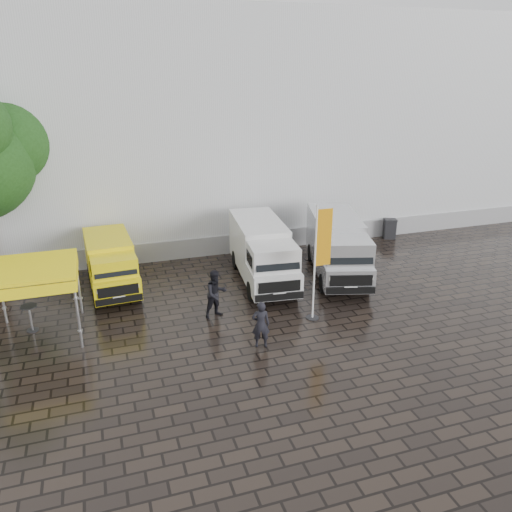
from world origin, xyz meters
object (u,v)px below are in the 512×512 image
(van_white, at_px, (262,254))
(canopy_tent, at_px, (32,272))
(person_front, at_px, (261,324))
(van_yellow, at_px, (111,265))
(van_silver, at_px, (337,248))
(cocktail_table, at_px, (31,318))
(flagpole, at_px, (319,257))
(wheelie_bin, at_px, (390,229))
(person_tent, at_px, (216,294))

(van_white, height_order, canopy_tent, canopy_tent)
(van_white, relative_size, person_front, 3.52)
(van_yellow, distance_m, canopy_tent, 4.56)
(van_silver, bearing_deg, cocktail_table, -158.10)
(flagpole, distance_m, person_front, 3.50)
(van_yellow, relative_size, van_silver, 0.78)
(person_front, bearing_deg, flagpole, -139.66)
(canopy_tent, xyz_separation_m, cocktail_table, (-0.39, 0.48, -2.00))
(van_silver, height_order, person_front, van_silver)
(wheelie_bin, distance_m, person_tent, 13.32)
(person_front, bearing_deg, van_yellow, -40.75)
(flagpole, bearing_deg, wheelie_bin, 43.56)
(van_white, xyz_separation_m, person_front, (-1.91, -5.45, -0.45))
(canopy_tent, height_order, cocktail_table, canopy_tent)
(van_yellow, distance_m, wheelie_bin, 15.63)
(flagpole, xyz_separation_m, wheelie_bin, (8.03, 7.64, -1.96))
(canopy_tent, bearing_deg, van_white, 13.61)
(person_front, height_order, person_tent, person_tent)
(van_white, bearing_deg, van_yellow, 175.90)
(van_silver, bearing_deg, person_front, -121.14)
(van_yellow, bearing_deg, cocktail_table, -139.65)
(wheelie_bin, relative_size, person_tent, 0.58)
(van_white, xyz_separation_m, wheelie_bin, (8.89, 3.55, -0.76))
(flagpole, bearing_deg, canopy_tent, 169.61)
(wheelie_bin, bearing_deg, person_front, -121.10)
(canopy_tent, distance_m, wheelie_bin, 19.13)
(flagpole, xyz_separation_m, person_front, (-2.77, -1.36, -1.66))
(wheelie_bin, bearing_deg, flagpole, -117.33)
(van_silver, bearing_deg, canopy_tent, -155.79)
(van_yellow, bearing_deg, van_white, -13.36)
(cocktail_table, height_order, person_front, person_front)
(flagpole, xyz_separation_m, cocktail_table, (-10.49, 2.33, -2.01))
(person_tent, bearing_deg, van_white, 27.22)
(person_tent, bearing_deg, van_yellow, 116.37)
(van_silver, bearing_deg, flagpole, -109.91)
(wheelie_bin, bearing_deg, van_white, -139.13)
(van_yellow, relative_size, cocktail_table, 4.73)
(van_yellow, bearing_deg, canopy_tent, -131.50)
(wheelie_bin, xyz_separation_m, person_front, (-10.80, -9.00, 0.31))
(cocktail_table, distance_m, wheelie_bin, 19.26)
(van_yellow, xyz_separation_m, van_white, (6.56, -1.17, 0.20))
(flagpole, xyz_separation_m, person_tent, (-3.69, 1.33, -1.56))
(van_white, height_order, person_front, van_white)
(flagpole, height_order, person_front, flagpole)
(canopy_tent, distance_m, cocktail_table, 2.10)
(van_yellow, height_order, flagpole, flagpole)
(van_silver, xyz_separation_m, canopy_tent, (-12.77, -1.82, 1.17))
(canopy_tent, bearing_deg, wheelie_bin, 17.70)
(flagpole, bearing_deg, person_tent, 160.25)
(person_front, bearing_deg, van_white, -95.15)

